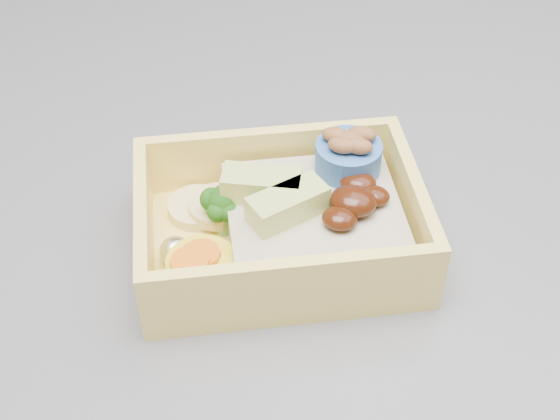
# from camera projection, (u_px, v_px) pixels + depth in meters

# --- Properties ---
(bento_box) EXTENTS (0.20, 0.17, 0.06)m
(bento_box) POSITION_uv_depth(u_px,v_px,m) (289.00, 221.00, 0.45)
(bento_box) COLOR #FFE169
(bento_box) RESTS_ON island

